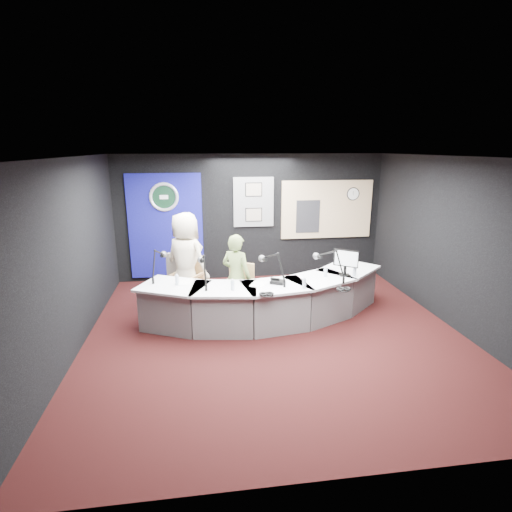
{
  "coord_description": "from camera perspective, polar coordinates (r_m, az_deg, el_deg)",
  "views": [
    {
      "loc": [
        -1.13,
        -5.85,
        2.94
      ],
      "look_at": [
        -0.2,
        0.8,
        1.1
      ],
      "focal_mm": 28.0,
      "sensor_mm": 36.0,
      "label": 1
    }
  ],
  "objects": [
    {
      "name": "wall_clock",
      "position": [
        9.51,
        13.7,
        8.62
      ],
      "size": [
        0.28,
        0.01,
        0.28
      ],
      "primitive_type": "cylinder",
      "rotation": [
        1.57,
        0.0,
        0.0
      ],
      "color": "white",
      "rests_on": "booth_window_frame"
    },
    {
      "name": "wall_back",
      "position": [
        9.05,
        -0.68,
        5.53
      ],
      "size": [
        6.0,
        0.02,
        2.8
      ],
      "primitive_type": "cube",
      "color": "black",
      "rests_on": "ground"
    },
    {
      "name": "pinboard",
      "position": [
        8.98,
        -0.35,
        7.71
      ],
      "size": [
        0.9,
        0.04,
        1.1
      ],
      "primitive_type": "cube",
      "color": "slate",
      "rests_on": "wall_back"
    },
    {
      "name": "headphones_far",
      "position": [
        6.13,
        1.49,
        -5.44
      ],
      "size": [
        0.23,
        0.23,
        0.04
      ],
      "primitive_type": "torus",
      "color": "black",
      "rests_on": "broadcast_desk"
    },
    {
      "name": "water_bottles",
      "position": [
        6.58,
        2.11,
        -3.29
      ],
      "size": [
        3.12,
        0.58,
        0.18
      ],
      "primitive_type": null,
      "color": "silver",
      "rests_on": "broadcast_desk"
    },
    {
      "name": "ground",
      "position": [
        6.64,
        2.72,
        -10.96
      ],
      "size": [
        6.0,
        6.0,
        0.0
      ],
      "primitive_type": "plane",
      "color": "black",
      "rests_on": "ground"
    },
    {
      "name": "headphones_near",
      "position": [
        6.49,
        12.41,
        -4.61
      ],
      "size": [
        0.24,
        0.24,
        0.04
      ],
      "primitive_type": "torus",
      "color": "black",
      "rests_on": "broadcast_desk"
    },
    {
      "name": "seal_center",
      "position": [
        8.88,
        -13.02,
        8.21
      ],
      "size": [
        0.48,
        0.01,
        0.48
      ],
      "primitive_type": "cylinder",
      "rotation": [
        1.57,
        0.0,
        0.0
      ],
      "color": "black",
      "rests_on": "backdrop_panel"
    },
    {
      "name": "person_man",
      "position": [
        7.52,
        -9.96,
        -0.64
      ],
      "size": [
        1.05,
        0.99,
        1.8
      ],
      "primitive_type": "imported",
      "rotation": [
        0.0,
        0.0,
        2.48
      ],
      "color": "beige",
      "rests_on": "ground"
    },
    {
      "name": "broadcast_desk",
      "position": [
        6.98,
        1.51,
        -6.24
      ],
      "size": [
        4.5,
        1.9,
        0.75
      ],
      "primitive_type": null,
      "color": "silver",
      "rests_on": "ground"
    },
    {
      "name": "wall_front",
      "position": [
        3.43,
        12.48,
        -11.73
      ],
      "size": [
        6.0,
        0.02,
        2.8
      ],
      "primitive_type": "cube",
      "color": "black",
      "rests_on": "ground"
    },
    {
      "name": "boom_mic_b",
      "position": [
        6.56,
        -7.56,
        -1.57
      ],
      "size": [
        0.19,
        0.74,
        0.6
      ],
      "primitive_type": null,
      "color": "black",
      "rests_on": "broadcast_desk"
    },
    {
      "name": "desk_phone",
      "position": [
        6.64,
        3.1,
        -3.72
      ],
      "size": [
        0.28,
        0.26,
        0.06
      ],
      "primitive_type": "cube",
      "rotation": [
        0.0,
        0.0,
        -0.47
      ],
      "color": "black",
      "rests_on": "broadcast_desk"
    },
    {
      "name": "wall_left",
      "position": [
        6.33,
        -24.86,
        -0.21
      ],
      "size": [
        0.02,
        6.0,
        2.8
      ],
      "primitive_type": "cube",
      "color": "black",
      "rests_on": "ground"
    },
    {
      "name": "backdrop_panel",
      "position": [
        9.01,
        -12.76,
        4.14
      ],
      "size": [
        1.6,
        0.05,
        2.3
      ],
      "primitive_type": "cube",
      "color": "navy",
      "rests_on": "wall_back"
    },
    {
      "name": "equipment_rack",
      "position": [
        9.25,
        7.42,
        5.61
      ],
      "size": [
        0.55,
        0.02,
        0.75
      ],
      "primitive_type": "cube",
      "color": "black",
      "rests_on": "booth_window_frame"
    },
    {
      "name": "ceiling",
      "position": [
        5.96,
        3.06,
        13.96
      ],
      "size": [
        6.0,
        6.0,
        0.02
      ],
      "primitive_type": "cube",
      "color": "silver",
      "rests_on": "ground"
    },
    {
      "name": "person_woman",
      "position": [
        6.95,
        -2.8,
        -2.99
      ],
      "size": [
        0.66,
        0.62,
        1.52
      ],
      "primitive_type": "imported",
      "rotation": [
        0.0,
        0.0,
        2.52
      ],
      "color": "olive",
      "rests_on": "ground"
    },
    {
      "name": "armchair_left",
      "position": [
        7.66,
        -9.8,
        -3.93
      ],
      "size": [
        0.69,
        0.69,
        0.89
      ],
      "primitive_type": null,
      "rotation": [
        0.0,
        0.0,
        -0.58
      ],
      "color": "#AD824F",
      "rests_on": "ground"
    },
    {
      "name": "booth_window_frame",
      "position": [
        9.38,
        10.07,
        6.57
      ],
      "size": [
        2.12,
        0.06,
        1.32
      ],
      "primitive_type": "cube",
      "color": "tan",
      "rests_on": "wall_back"
    },
    {
      "name": "boom_mic_d",
      "position": [
        6.9,
        10.48,
        -0.83
      ],
      "size": [
        0.45,
        0.65,
        0.6
      ],
      "primitive_type": null,
      "color": "black",
      "rests_on": "broadcast_desk"
    },
    {
      "name": "draped_jacket",
      "position": [
        7.81,
        -10.97,
        -2.25
      ],
      "size": [
        0.47,
        0.36,
        0.7
      ],
      "primitive_type": "cube",
      "rotation": [
        0.0,
        0.0,
        -0.58
      ],
      "color": "slate",
      "rests_on": "armchair_left"
    },
    {
      "name": "computer_monitor",
      "position": [
        7.12,
        12.69,
        -0.3
      ],
      "size": [
        0.34,
        0.26,
        0.27
      ],
      "primitive_type": "cube",
      "rotation": [
        0.0,
        0.0,
        -0.63
      ],
      "color": "black",
      "rests_on": "broadcast_desk"
    },
    {
      "name": "notepad",
      "position": [
        6.61,
        0.36,
        -4.02
      ],
      "size": [
        0.34,
        0.38,
        0.0
      ],
      "primitive_type": "cube",
      "rotation": [
        0.0,
        0.0,
        -0.45
      ],
      "color": "white",
      "rests_on": "broadcast_desk"
    },
    {
      "name": "armchair_right",
      "position": [
        7.05,
        -2.77,
        -5.19
      ],
      "size": [
        0.73,
        0.73,
        0.95
      ],
      "primitive_type": null,
      "rotation": [
        0.0,
        0.0,
        -0.53
      ],
      "color": "#AD824F",
      "rests_on": "ground"
    },
    {
      "name": "boom_mic_c",
      "position": [
        6.62,
        2.43,
        -1.27
      ],
      "size": [
        0.41,
        0.67,
        0.6
      ],
      "primitive_type": null,
      "color": "black",
      "rests_on": "broadcast_desk"
    },
    {
      "name": "agency_seal",
      "position": [
        8.87,
        -13.02,
        8.21
      ],
      "size": [
        0.63,
        0.07,
        0.63
      ],
      "primitive_type": "torus",
      "rotation": [
        1.57,
        0.0,
        0.0
      ],
      "color": "silver",
      "rests_on": "backdrop_panel"
    },
    {
      "name": "paper_stack",
      "position": [
        6.79,
        -10.06,
        -3.71
      ],
      "size": [
        0.21,
        0.29,
        0.0
      ],
      "primitive_type": "cube",
      "rotation": [
        0.0,
        0.0,
        -0.04
      ],
      "color": "white",
      "rests_on": "broadcast_desk"
    },
    {
      "name": "booth_glow",
      "position": [
        9.37,
        10.09,
        6.56
      ],
      "size": [
        2.0,
        0.02,
        1.2
      ],
      "primitive_type": "cube",
      "color": "#D3BD85",
      "rests_on": "booth_window_frame"
    },
    {
      "name": "framed_photo_upper",
      "position": [
        8.92,
        -0.32,
        9.47
      ],
      "size": [
        0.34,
        0.02,
        0.27
      ],
      "primitive_type": "cube",
      "color": "#7E6D5C",
      "rests_on": "pinboard"
    },
    {
      "name": "framed_photo_lower",
      "position": [
        8.99,
        -0.32,
        5.91
      ],
      "size": [
        0.34,
        0.02,
        0.27
      ],
      "primitive_type": "cube",
      "color": "#7E6D5C",
      "rests_on": "pinboard"
    },
    {
      "name": "boom_mic_a",
      "position": [
        7.03,
        -13.8,
        -0.73
      ],
      "size": [
        0.26,
        0.72,
        0.6
      ],
      "primitive_type": null,
      "color": "black",
      "rests_on": "broadcast_desk"
    },
    {
      "name": "wall_right",
      "position": [
        7.33,
        26.61,
        1.54
      ],
      "size": [
        0.02,
        6.0,
        2.8
      ],
      "primitive_type": "cube",
      "color": "black",
      "rests_on": "ground"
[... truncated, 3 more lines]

